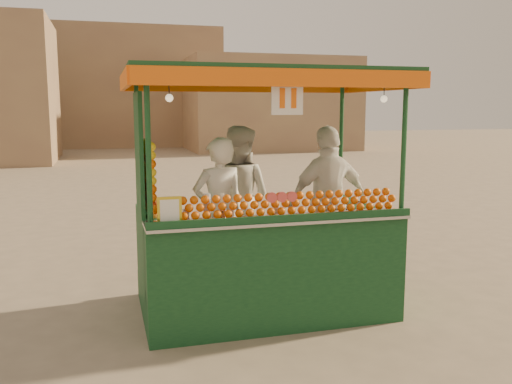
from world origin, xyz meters
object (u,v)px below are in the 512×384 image
object	(u,v)px
vendor_middle	(238,198)
vendor_right	(328,201)
vendor_left	(219,212)
juice_cart	(259,236)

from	to	relation	value
vendor_middle	vendor_right	xyz separation A→B (m)	(0.98, -0.53, 0.00)
vendor_left	vendor_right	world-z (taller)	vendor_right
juice_cart	vendor_middle	bearing A→B (deg)	95.18
vendor_left	vendor_right	distance (m)	1.33
juice_cart	vendor_right	world-z (taller)	juice_cart
vendor_left	vendor_middle	size ratio (longest dim) A/B	0.94
juice_cart	vendor_right	size ratio (longest dim) A/B	1.67
vendor_right	vendor_left	bearing A→B (deg)	-6.88
vendor_middle	vendor_right	distance (m)	1.11
vendor_left	vendor_right	xyz separation A→B (m)	(1.33, 0.01, 0.06)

